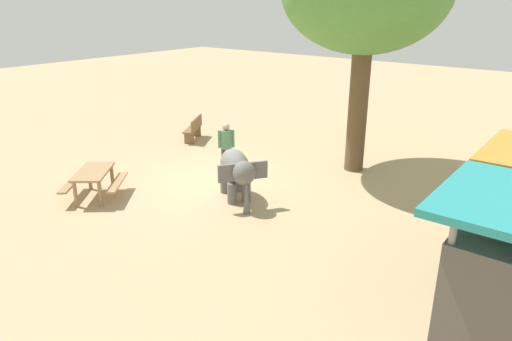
% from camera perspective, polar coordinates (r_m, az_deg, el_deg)
% --- Properties ---
extents(ground_plane, '(60.00, 60.00, 0.00)m').
position_cam_1_polar(ground_plane, '(13.86, -4.16, -1.46)').
color(ground_plane, tan).
extents(elephant, '(1.70, 1.84, 1.34)m').
position_cam_1_polar(elephant, '(12.36, -2.37, 0.06)').
color(elephant, slate).
rests_on(elephant, ground_plane).
extents(person_handler, '(0.40, 0.37, 1.62)m').
position_cam_1_polar(person_handler, '(14.26, -3.66, 3.21)').
color(person_handler, '#3F3833').
rests_on(person_handler, ground_plane).
extents(wooden_bench, '(1.41, 1.05, 0.88)m').
position_cam_1_polar(wooden_bench, '(18.07, -7.60, 5.18)').
color(wooden_bench, brown).
rests_on(wooden_bench, ground_plane).
extents(picnic_table_near, '(2.10, 2.10, 0.78)m').
position_cam_1_polar(picnic_table_near, '(13.32, -19.27, -0.81)').
color(picnic_table_near, '#9E7A51').
rests_on(picnic_table_near, ground_plane).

